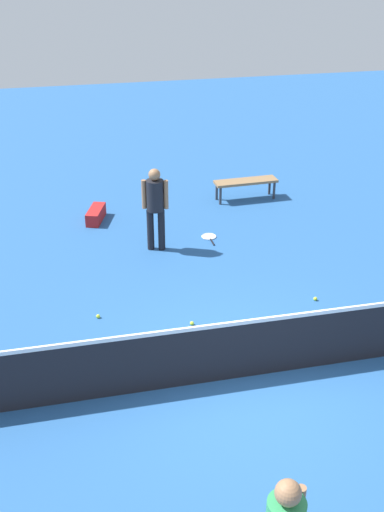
# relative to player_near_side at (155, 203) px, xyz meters

# --- Properties ---
(ground_plane) EXTENTS (40.00, 40.00, 0.00)m
(ground_plane) POSITION_rel_player_near_side_xyz_m (-0.49, 4.31, -1.01)
(ground_plane) COLOR #265693
(court_net) EXTENTS (10.09, 0.09, 1.07)m
(court_net) POSITION_rel_player_near_side_xyz_m (-0.49, 4.31, -0.51)
(court_net) COLOR #4C4C51
(court_net) RESTS_ON ground_plane
(player_near_side) EXTENTS (0.53, 0.42, 1.70)m
(player_near_side) POSITION_rel_player_near_side_xyz_m (0.00, 0.00, 0.00)
(player_near_side) COLOR black
(player_near_side) RESTS_ON ground_plane
(tennis_racket_near_player) EXTENTS (0.32, 0.58, 0.03)m
(tennis_racket_near_player) POSITION_rel_player_near_side_xyz_m (-1.17, -0.27, -1.00)
(tennis_racket_near_player) COLOR white
(tennis_racket_near_player) RESTS_ON ground_plane
(tennis_ball_near_player) EXTENTS (0.07, 0.07, 0.07)m
(tennis_ball_near_player) POSITION_rel_player_near_side_xyz_m (-0.09, 2.84, -0.98)
(tennis_ball_near_player) COLOR #C6E033
(tennis_ball_near_player) RESTS_ON ground_plane
(tennis_ball_by_net) EXTENTS (0.07, 0.07, 0.07)m
(tennis_ball_by_net) POSITION_rel_player_near_side_xyz_m (1.38, 2.29, -0.98)
(tennis_ball_by_net) COLOR #C6E033
(tennis_ball_by_net) RESTS_ON ground_plane
(tennis_ball_midcourt) EXTENTS (0.07, 0.07, 0.07)m
(tennis_ball_midcourt) POSITION_rel_player_near_side_xyz_m (-2.35, 2.57, -0.98)
(tennis_ball_midcourt) COLOR #C6E033
(tennis_ball_midcourt) RESTS_ON ground_plane
(courtside_bench) EXTENTS (1.51, 0.45, 0.48)m
(courtside_bench) POSITION_rel_player_near_side_xyz_m (-2.53, -2.14, -0.59)
(courtside_bench) COLOR olive
(courtside_bench) RESTS_ON ground_plane
(equipment_bag) EXTENTS (0.52, 0.85, 0.28)m
(equipment_bag) POSITION_rel_player_near_side_xyz_m (1.05, -1.71, -0.87)
(equipment_bag) COLOR #B21E1E
(equipment_bag) RESTS_ON ground_plane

